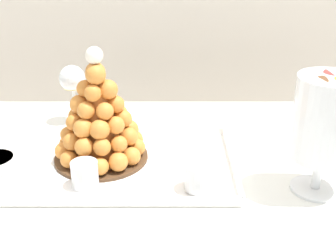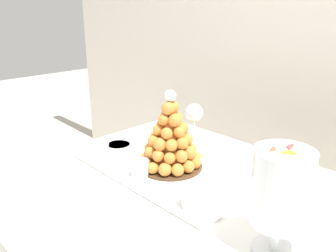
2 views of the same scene
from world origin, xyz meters
The scene contains 7 objects.
buffet_table centered at (0.00, 0.00, 0.66)m, with size 1.31×0.98×0.77m.
serving_tray centered at (-0.23, 0.06, 0.77)m, with size 0.66×0.34×0.02m.
croquembouche centered at (-0.22, 0.09, 0.88)m, with size 0.23×0.23×0.28m.
dessert_cup_mid_left centered at (-0.24, -0.03, 0.80)m, with size 0.06×0.06×0.06m.
dessert_cup_centre centered at (0.01, -0.04, 0.80)m, with size 0.06×0.06×0.06m.
macaron_goblet centered at (0.26, -0.04, 0.93)m, with size 0.14×0.14×0.27m.
wine_glass centered at (-0.33, 0.33, 0.89)m, with size 0.07×0.07×0.17m.
Camera 1 is at (-0.06, -0.84, 1.29)m, focal length 46.66 mm.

